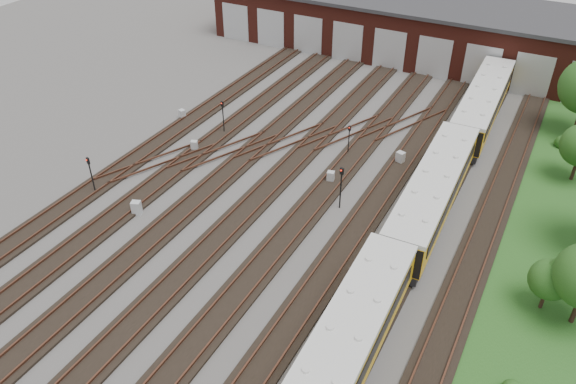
% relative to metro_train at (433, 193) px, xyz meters
% --- Properties ---
extents(ground, '(120.00, 120.00, 0.00)m').
position_rel_metro_train_xyz_m(ground, '(-10.00, -9.62, -2.01)').
color(ground, '#413F3D').
rests_on(ground, ground).
extents(track_network, '(30.40, 70.00, 0.33)m').
position_rel_metro_train_xyz_m(track_network, '(-10.17, -9.03, -1.91)').
color(track_network, black).
rests_on(track_network, ground).
extents(maintenance_shed, '(51.00, 12.50, 6.35)m').
position_rel_metro_train_xyz_m(maintenance_shed, '(-10.01, 30.35, 1.19)').
color(maintenance_shed, '#521C14').
rests_on(maintenance_shed, ground).
extents(grass_verge, '(8.00, 55.00, 0.05)m').
position_rel_metro_train_xyz_m(grass_verge, '(9.00, 0.38, -1.99)').
color(grass_verge, '#1A4517').
rests_on(grass_verge, ground).
extents(metro_train, '(3.31, 47.99, 3.29)m').
position_rel_metro_train_xyz_m(metro_train, '(0.00, 0.00, 0.00)').
color(metro_train, black).
rests_on(metro_train, ground).
extents(signal_mast_0, '(0.29, 0.27, 3.08)m').
position_rel_metro_train_xyz_m(signal_mast_0, '(-23.60, -9.17, -0.04)').
color(signal_mast_0, black).
rests_on(signal_mast_0, ground).
extents(signal_mast_1, '(0.25, 0.24, 3.14)m').
position_rel_metro_train_xyz_m(signal_mast_1, '(-19.97, 3.34, -0.02)').
color(signal_mast_1, black).
rests_on(signal_mast_1, ground).
extents(signal_mast_2, '(0.22, 0.20, 2.68)m').
position_rel_metro_train_xyz_m(signal_mast_2, '(-8.64, 5.26, -0.30)').
color(signal_mast_2, black).
rests_on(signal_mast_2, ground).
extents(signal_mast_3, '(0.29, 0.27, 3.49)m').
position_rel_metro_train_xyz_m(signal_mast_3, '(-6.14, -2.17, 0.20)').
color(signal_mast_3, black).
rests_on(signal_mast_3, ground).
extents(relay_cabinet_0, '(0.67, 0.61, 0.93)m').
position_rel_metro_train_xyz_m(relay_cabinet_0, '(-25.00, 3.82, -1.55)').
color(relay_cabinet_0, '#B1B4B6').
rests_on(relay_cabinet_0, ground).
extents(relay_cabinet_1, '(0.68, 0.63, 0.92)m').
position_rel_metro_train_xyz_m(relay_cabinet_1, '(-20.51, -0.45, -1.55)').
color(relay_cabinet_1, '#B1B4B6').
rests_on(relay_cabinet_1, ground).
extents(relay_cabinet_2, '(0.79, 0.73, 1.08)m').
position_rel_metro_train_xyz_m(relay_cabinet_2, '(-18.86, -9.81, -1.48)').
color(relay_cabinet_2, '#B1B4B6').
rests_on(relay_cabinet_2, ground).
extents(relay_cabinet_3, '(0.65, 0.58, 0.94)m').
position_rel_metro_train_xyz_m(relay_cabinet_3, '(-8.17, 0.64, -1.55)').
color(relay_cabinet_3, '#B1B4B6').
rests_on(relay_cabinet_3, ground).
extents(relay_cabinet_4, '(0.76, 0.69, 1.06)m').
position_rel_metro_train_xyz_m(relay_cabinet_4, '(-4.24, 5.89, -1.49)').
color(relay_cabinet_4, '#B1B4B6').
rests_on(relay_cabinet_4, ground).
extents(tree_3, '(2.45, 2.45, 4.06)m').
position_rel_metro_train_xyz_m(tree_3, '(8.45, -5.71, 0.59)').
color(tree_3, black).
rests_on(tree_3, ground).
extents(bush_1, '(1.22, 1.22, 1.22)m').
position_rel_metro_train_xyz_m(bush_1, '(7.27, 15.09, -1.40)').
color(bush_1, '#1B4213').
rests_on(bush_1, ground).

